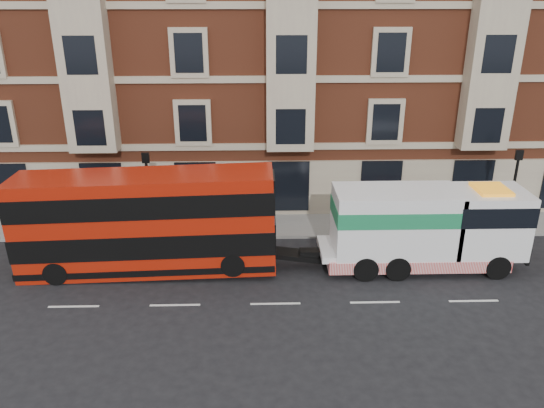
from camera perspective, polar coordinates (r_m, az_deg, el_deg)
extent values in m
plane|color=black|center=(21.52, 0.37, -10.68)|extent=(120.00, 120.00, 0.00)
cube|color=slate|center=(28.11, -0.12, -2.32)|extent=(90.00, 3.00, 0.15)
cube|color=brown|center=(33.27, 0.45, 17.37)|extent=(45.00, 12.00, 18.00)
cylinder|color=black|center=(26.65, -13.06, 0.53)|extent=(0.14, 0.14, 4.00)
cube|color=black|center=(25.99, -13.45, 4.85)|extent=(0.35, 0.15, 0.50)
cylinder|color=black|center=(28.98, 24.40, 0.83)|extent=(0.14, 0.14, 4.00)
cube|color=black|center=(28.37, 25.05, 4.79)|extent=(0.35, 0.15, 0.50)
cube|color=#AB1A09|center=(23.53, -13.38, -1.96)|extent=(11.05, 2.47, 4.34)
cube|color=black|center=(23.79, -13.25, -3.37)|extent=(11.09, 2.53, 1.04)
cube|color=black|center=(23.11, -13.63, 0.62)|extent=(11.09, 2.53, 0.99)
cylinder|color=black|center=(24.40, -22.23, -6.90)|extent=(1.03, 0.32, 1.03)
cylinder|color=black|center=(26.25, -20.63, -4.59)|extent=(1.03, 0.32, 1.03)
cylinder|color=black|center=(22.70, -4.23, -6.53)|extent=(1.03, 0.32, 1.03)
cylinder|color=black|center=(24.68, -4.01, -4.08)|extent=(1.03, 0.32, 1.03)
cube|color=white|center=(24.64, 15.47, -4.59)|extent=(8.88, 2.27, 0.30)
cube|color=white|center=(25.11, 22.03, -1.72)|extent=(3.16, 2.47, 2.86)
cube|color=white|center=(23.78, 13.06, -1.80)|extent=(5.33, 2.47, 2.86)
cube|color=#1C7E4C|center=(23.59, 13.16, -0.70)|extent=(5.38, 2.51, 0.69)
cube|color=red|center=(24.74, 14.95, -5.32)|extent=(7.90, 2.53, 0.54)
cylinder|color=black|center=(25.00, 23.08, -6.25)|extent=(1.09, 0.35, 1.09)
cylinder|color=black|center=(26.81, 21.22, -4.05)|extent=(1.09, 0.35, 1.09)
cylinder|color=black|center=(23.55, 13.34, -6.74)|extent=(1.09, 0.39, 1.09)
cylinder|color=black|center=(25.47, 12.14, -4.36)|extent=(1.09, 0.39, 1.09)
cylinder|color=black|center=(23.24, 10.02, -6.86)|extent=(1.09, 0.39, 1.09)
cylinder|color=black|center=(25.18, 9.07, -4.44)|extent=(1.09, 0.39, 1.09)
imported|color=#192032|center=(28.14, -21.26, -1.66)|extent=(0.74, 0.55, 1.84)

